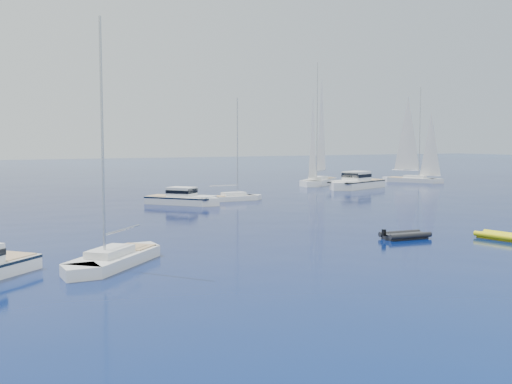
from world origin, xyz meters
TOP-DOWN VIEW (x-y plane):
  - motor_cruiser_distant at (25.29, 49.06)m, footprint 12.19×7.71m
  - motor_cruiser_horizon at (-3.90, 40.19)m, footprint 7.77×8.68m
  - sailboat_fore at (-18.79, 12.10)m, footprint 8.32×8.38m
  - sailboat_centre at (2.38, 41.60)m, footprint 8.15×2.14m
  - sailboat_sails_r at (41.12, 55.14)m, footprint 7.42×10.76m
  - sailboat_sails_far at (24.88, 57.70)m, footprint 11.95×10.89m
  - tender_yellow at (7.19, 8.46)m, footprint 2.34×3.54m
  - tender_grey_near at (1.60, 11.75)m, footprint 3.68×2.23m

SIDE VIEW (x-z plane):
  - motor_cruiser_distant at x=25.29m, z-range -1.54..1.54m
  - motor_cruiser_horizon at x=-3.90m, z-range -1.18..1.18m
  - sailboat_fore at x=-18.79m, z-range -6.89..6.89m
  - sailboat_centre at x=2.38m, z-range -5.99..5.99m
  - sailboat_sails_r at x=41.12m, z-range -7.86..7.86m
  - sailboat_sails_far at x=24.88m, z-range -9.45..9.45m
  - tender_yellow at x=7.19m, z-range -0.47..0.47m
  - tender_grey_near at x=1.60m, z-range -0.47..0.47m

